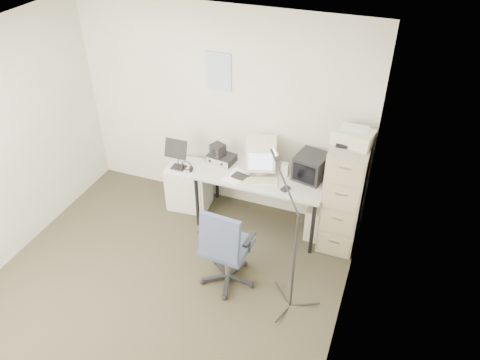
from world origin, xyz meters
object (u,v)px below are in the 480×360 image
(side_cart, at_px, (190,186))
(desk, at_px, (261,199))
(filing_cabinet, at_px, (344,195))
(office_chair, at_px, (227,245))

(side_cart, bearing_deg, desk, -6.77)
(filing_cabinet, distance_m, desk, 0.99)
(office_chair, bearing_deg, side_cart, 135.39)
(desk, bearing_deg, side_cart, 178.64)
(office_chair, height_order, side_cart, office_chair)
(filing_cabinet, height_order, side_cart, filing_cabinet)
(filing_cabinet, bearing_deg, office_chair, -132.81)
(filing_cabinet, xyz_separation_m, side_cart, (-1.91, -0.01, -0.34))
(desk, xyz_separation_m, office_chair, (-0.02, -1.02, 0.14))
(office_chair, bearing_deg, filing_cabinet, 50.75)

